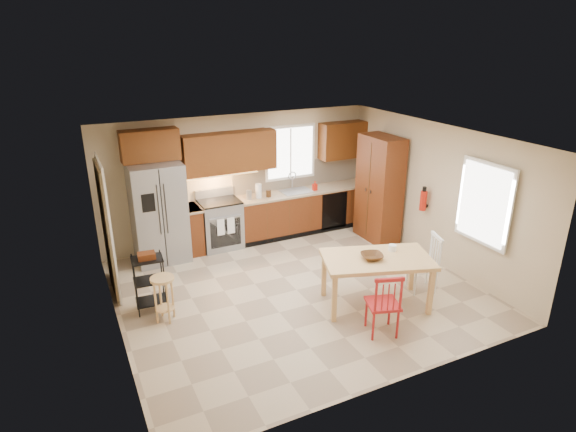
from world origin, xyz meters
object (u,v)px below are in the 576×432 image
Objects in this scene: range_stove at (220,225)px; dining_table at (375,282)px; table_jar at (392,249)px; refrigerator at (159,213)px; chair_red at (383,303)px; utility_cart at (150,283)px; soap_bottle at (315,186)px; pantry at (379,189)px; fire_extinguisher at (423,201)px; table_bowl at (372,259)px; bar_stool at (164,299)px; chair_white at (423,263)px.

range_stove is 3.41m from dining_table.
refrigerator is at bearing 134.92° from table_jar.
range_stove is at bearing 120.70° from table_jar.
range_stove is at bearing 2.99° from refrigerator.
chair_red reaches higher than dining_table.
utility_cart is (-2.76, 2.00, -0.03)m from chair_red.
chair_red is 1.09m from table_jar.
pantry reaches higher than soap_bottle.
range_stove is at bearing 124.56° from chair_red.
fire_extinguisher is 2.16m from table_bowl.
refrigerator is 2.04× the size of utility_cart.
range_stove is at bearing 161.71° from pantry.
soap_bottle is 4.10m from utility_cart.
table_jar is 3.48m from bar_stool.
chair_white is 0.70m from table_jar.
chair_white is 2.90× the size of table_bowl.
table_jar is (-0.25, -2.91, -0.17)m from soap_bottle.
pantry reaches higher than dining_table.
table_bowl is 0.46m from table_jar.
table_jar reaches higher than bar_stool.
chair_white is (3.53, -2.99, -0.44)m from refrigerator.
fire_extinguisher reaches higher than utility_cart.
soap_bottle reaches higher than bar_stool.
refrigerator is 4.33m from chair_red.
soap_bottle is 0.27× the size of bar_stool.
pantry is at bearing -12.62° from refrigerator.
pantry reaches higher than table_bowl.
refrigerator is at bearing 179.55° from soap_bottle.
range_stove is at bearing 50.44° from utility_cart.
dining_table is at bearing -30.96° from bar_stool.
refrigerator is at bearing -177.01° from range_stove.
dining_table is at bearing -126.26° from pantry.
table_jar is at bearing -45.08° from refrigerator.
soap_bottle is 0.12× the size of dining_table.
bar_stool is at bearing -165.85° from pantry.
refrigerator reaches higher than chair_white.
bar_stool is (-2.89, 0.97, -0.44)m from table_bowl.
pantry is 1.07m from fire_extinguisher.
bar_stool is at bearing -150.34° from soap_bottle.
pantry is (4.13, -0.93, 0.14)m from refrigerator.
dining_table is at bearing 0.00° from table_bowl.
soap_bottle is at bearing 16.69° from bar_stool.
chair_white reaches higher than bar_stool.
chair_white reaches higher than dining_table.
refrigerator is 5.60× the size of table_bowl.
dining_table is 0.41m from table_bowl.
table_bowl is at bearing -66.78° from range_stove.
table_bowl reaches higher than dining_table.
fire_extinguisher is (0.20, -1.05, 0.05)m from pantry.
pantry is 2.70m from dining_table.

